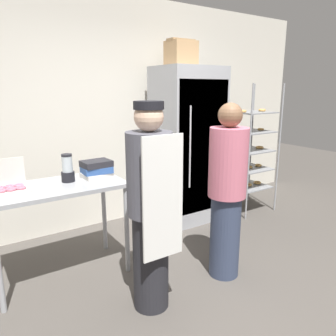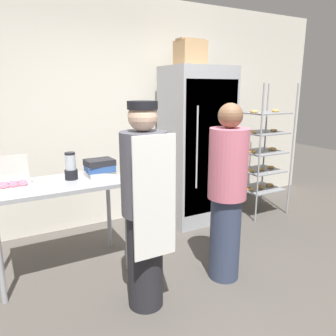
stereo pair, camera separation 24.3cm
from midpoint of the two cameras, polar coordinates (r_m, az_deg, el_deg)
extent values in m
plane|color=#4C4742|center=(2.93, 11.97, -22.22)|extent=(14.00, 14.00, 0.00)
cube|color=silver|center=(4.24, -6.51, 9.49)|extent=(6.40, 0.12, 2.79)
cube|color=#9EA0A5|center=(4.21, 6.60, 3.79)|extent=(0.79, 0.65, 1.96)
cube|color=gray|center=(3.96, 9.23, 3.35)|extent=(0.73, 0.02, 1.61)
cylinder|color=silver|center=(3.81, 6.90, 3.46)|extent=(0.02, 0.02, 0.97)
cylinder|color=#93969B|center=(4.28, 17.23, 2.06)|extent=(0.02, 0.02, 1.76)
cylinder|color=#93969B|center=(4.71, 22.23, 2.69)|extent=(0.02, 0.02, 1.76)
cylinder|color=#93969B|center=(4.64, 12.78, 3.20)|extent=(0.02, 0.02, 1.76)
cylinder|color=#93969B|center=(5.04, 17.82, 3.71)|extent=(0.02, 0.02, 1.76)
cube|color=gray|center=(4.78, 17.08, -3.43)|extent=(0.54, 0.46, 0.01)
torus|color=#DBA351|center=(4.65, 15.46, -3.52)|extent=(0.11, 0.11, 0.03)
torus|color=#DBA351|center=(4.78, 17.10, -3.17)|extent=(0.11, 0.11, 0.03)
torus|color=#DBA351|center=(4.91, 18.65, -2.83)|extent=(0.11, 0.11, 0.03)
cube|color=gray|center=(4.72, 17.30, -0.40)|extent=(0.54, 0.46, 0.01)
torus|color=#DBA351|center=(4.58, 15.67, -0.41)|extent=(0.09, 0.09, 0.03)
torus|color=#DBA351|center=(4.71, 17.32, -0.14)|extent=(0.09, 0.09, 0.03)
torus|color=#DBA351|center=(4.85, 18.88, 0.12)|extent=(0.09, 0.09, 0.03)
cube|color=gray|center=(4.66, 17.53, 2.71)|extent=(0.54, 0.46, 0.01)
torus|color=#DBA351|center=(4.53, 15.88, 2.79)|extent=(0.11, 0.11, 0.03)
torus|color=#DBA351|center=(4.80, 19.12, 3.15)|extent=(0.11, 0.11, 0.03)
cube|color=gray|center=(4.62, 17.76, 5.88)|extent=(0.54, 0.46, 0.01)
torus|color=#DBA351|center=(4.49, 16.10, 6.04)|extent=(0.09, 0.09, 0.03)
torus|color=#DBA351|center=(4.76, 19.37, 6.21)|extent=(0.09, 0.09, 0.03)
cube|color=gray|center=(4.60, 18.00, 9.10)|extent=(0.54, 0.46, 0.01)
torus|color=#DBA351|center=(4.46, 16.33, 9.40)|extent=(0.10, 0.10, 0.03)
torus|color=#DBA351|center=(4.73, 19.62, 9.38)|extent=(0.10, 0.10, 0.03)
cube|color=#9EA0A5|center=(3.08, -16.36, -2.80)|extent=(1.16, 0.62, 0.04)
cylinder|color=#9EA0A5|center=(3.14, -4.86, -10.46)|extent=(0.04, 0.04, 0.84)
cylinder|color=#9EA0A5|center=(3.60, -8.37, -7.30)|extent=(0.04, 0.04, 0.84)
cube|color=silver|center=(2.94, -23.16, -3.27)|extent=(0.28, 0.23, 0.05)
cube|color=silver|center=(3.02, -23.64, -0.15)|extent=(0.27, 0.01, 0.23)
torus|color=#C66B84|center=(2.88, -24.51, -2.97)|extent=(0.08, 0.08, 0.02)
torus|color=#C66B84|center=(2.89, -23.13, -2.80)|extent=(0.08, 0.08, 0.02)
torus|color=#C66B84|center=(2.89, -21.76, -2.64)|extent=(0.08, 0.08, 0.02)
torus|color=#C66B84|center=(2.96, -24.65, -2.54)|extent=(0.08, 0.08, 0.02)
torus|color=#C66B84|center=(2.97, -23.31, -2.38)|extent=(0.08, 0.08, 0.02)
torus|color=#C66B84|center=(2.98, -21.98, -2.22)|extent=(0.08, 0.08, 0.02)
cylinder|color=black|center=(3.14, -14.39, -1.11)|extent=(0.12, 0.12, 0.09)
cylinder|color=#B2BCC1|center=(3.12, -14.52, 0.98)|extent=(0.09, 0.09, 0.14)
cylinder|color=black|center=(3.10, -14.61, 2.45)|extent=(0.09, 0.09, 0.02)
cube|color=silver|center=(3.22, -9.65, -0.96)|extent=(0.28, 0.23, 0.05)
cube|color=#2D5193|center=(3.20, -9.69, -0.05)|extent=(0.27, 0.21, 0.06)
cube|color=#232328|center=(3.19, -9.73, 0.97)|extent=(0.27, 0.22, 0.06)
cube|color=tan|center=(4.11, 5.69, 19.26)|extent=(0.32, 0.28, 0.28)
cube|color=#A58057|center=(4.13, 5.74, 21.35)|extent=(0.33, 0.14, 0.02)
cylinder|color=#232328|center=(2.66, -1.29, -15.77)|extent=(0.28, 0.28, 0.78)
cylinder|color=#4C4C56|center=(2.40, -1.38, -1.02)|extent=(0.34, 0.34, 0.62)
sphere|color=beige|center=(2.33, -1.44, 8.93)|extent=(0.21, 0.21, 0.21)
cube|color=white|center=(2.29, 0.74, -5.36)|extent=(0.33, 0.02, 0.89)
cylinder|color=black|center=(2.32, -1.45, 10.89)|extent=(0.22, 0.22, 0.06)
cylinder|color=#333D56|center=(3.09, 12.17, -11.87)|extent=(0.27, 0.27, 0.77)
cylinder|color=#C6667A|center=(2.86, 12.86, 0.69)|extent=(0.34, 0.34, 0.61)
sphere|color=brown|center=(2.80, 13.31, 8.87)|extent=(0.21, 0.21, 0.21)
camera|label=1|loc=(0.12, -87.61, 0.59)|focal=35.00mm
camera|label=2|loc=(0.12, 92.39, -0.59)|focal=35.00mm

